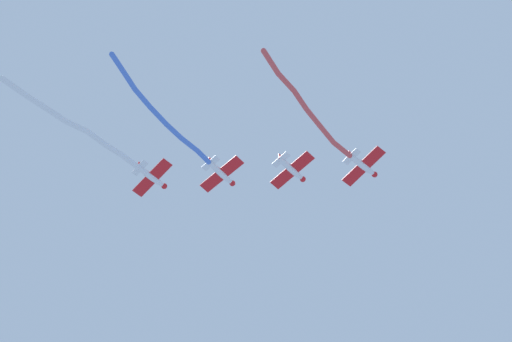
{
  "coord_description": "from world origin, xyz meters",
  "views": [
    {
      "loc": [
        -46.3,
        3.46,
        1.67
      ],
      "look_at": [
        4.24,
        12.76,
        89.14
      ],
      "focal_mm": 52.69,
      "sensor_mm": 36.0,
      "label": 1
    }
  ],
  "objects": [
    {
      "name": "airplane_left_wing",
      "position": [
        4.83,
        7.94,
        89.02
      ],
      "size": [
        5.52,
        6.56,
        1.74
      ],
      "rotation": [
        0.0,
        0.0,
        5.68
      ],
      "color": "white"
    },
    {
      "name": "smoke_trail_right_wing",
      "position": [
        -6.79,
        23.33,
        88.57
      ],
      "size": [
        18.13,
        9.05,
        1.6
      ],
      "color": "#4C75DB"
    },
    {
      "name": "smoke_trail_slot",
      "position": [
        -7.34,
        34.56,
        88.19
      ],
      "size": [
        17.18,
        13.35,
        3.05
      ],
      "color": "white"
    },
    {
      "name": "airplane_lead",
      "position": [
        5.82,
        -1.57,
        88.77
      ],
      "size": [
        5.67,
        6.31,
        1.74
      ],
      "rotation": [
        0.0,
        0.0,
        5.59
      ],
      "color": "white"
    },
    {
      "name": "airplane_slot",
      "position": [
        2.85,
        26.95,
        89.52
      ],
      "size": [
        5.6,
        6.43,
        1.74
      ],
      "rotation": [
        0.0,
        0.0,
        5.63
      ],
      "color": "white"
    },
    {
      "name": "smoke_trail_lead",
      "position": [
        -4.52,
        4.61,
        87.89
      ],
      "size": [
        17.96,
        9.26,
        2.37
      ],
      "color": "#DB4C4C"
    },
    {
      "name": "airplane_right_wing",
      "position": [
        3.85,
        17.45,
        89.27
      ],
      "size": [
        5.43,
        6.66,
        1.74
      ],
      "rotation": [
        0.0,
        0.0,
        5.72
      ],
      "color": "white"
    }
  ]
}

